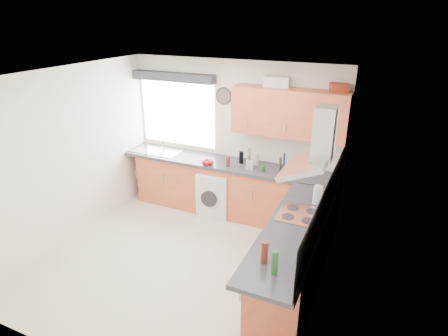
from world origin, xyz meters
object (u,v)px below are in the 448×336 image
at_px(upper_cabinets, 289,113).
at_px(oven, 297,249).
at_px(extractor_hood, 315,149).
at_px(washing_machine, 216,192).

bearing_deg(upper_cabinets, oven, -67.46).
bearing_deg(upper_cabinets, extractor_hood, -63.87).
height_order(extractor_hood, upper_cabinets, upper_cabinets).
bearing_deg(oven, extractor_hood, -0.00).
bearing_deg(washing_machine, oven, -40.61).
bearing_deg(washing_machine, upper_cabinets, 4.64).
relative_size(extractor_hood, washing_machine, 1.03).
bearing_deg(extractor_hood, upper_cabinets, 116.13).
height_order(oven, washing_machine, oven).
distance_m(extractor_hood, upper_cabinets, 1.48).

